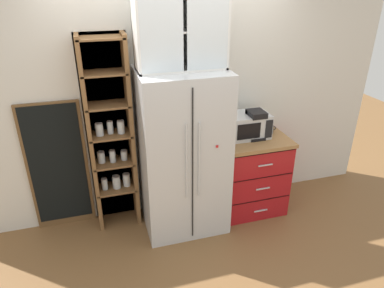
{
  "coord_description": "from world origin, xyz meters",
  "views": [
    {
      "loc": [
        -0.82,
        -3.11,
        2.5
      ],
      "look_at": [
        0.1,
        -0.0,
        0.95
      ],
      "focal_mm": 32.9,
      "sensor_mm": 36.0,
      "label": 1
    }
  ],
  "objects_px": {
    "microwave": "(248,125)",
    "chalkboard_menu": "(58,167)",
    "mug_sage": "(256,135)",
    "refrigerator": "(183,153)",
    "bottle_clear": "(251,124)",
    "coffee_maker": "(255,124)",
    "mug_charcoal": "(270,129)"
  },
  "relations": [
    {
      "from": "refrigerator",
      "to": "chalkboard_menu",
      "type": "distance_m",
      "value": 1.3
    },
    {
      "from": "coffee_maker",
      "to": "bottle_clear",
      "type": "xyz_separation_m",
      "value": [
        0.0,
        0.08,
        -0.03
      ]
    },
    {
      "from": "coffee_maker",
      "to": "bottle_clear",
      "type": "distance_m",
      "value": 0.09
    },
    {
      "from": "chalkboard_menu",
      "to": "microwave",
      "type": "bearing_deg",
      "value": -6.49
    },
    {
      "from": "refrigerator",
      "to": "mug_charcoal",
      "type": "bearing_deg",
      "value": 5.92
    },
    {
      "from": "bottle_clear",
      "to": "chalkboard_menu",
      "type": "bearing_deg",
      "value": 174.76
    },
    {
      "from": "coffee_maker",
      "to": "mug_sage",
      "type": "bearing_deg",
      "value": -86.99
    },
    {
      "from": "coffee_maker",
      "to": "mug_charcoal",
      "type": "xyz_separation_m",
      "value": [
        0.23,
        0.05,
        -0.11
      ]
    },
    {
      "from": "coffee_maker",
      "to": "mug_charcoal",
      "type": "relative_size",
      "value": 2.87
    },
    {
      "from": "mug_charcoal",
      "to": "bottle_clear",
      "type": "distance_m",
      "value": 0.24
    },
    {
      "from": "microwave",
      "to": "chalkboard_menu",
      "type": "xyz_separation_m",
      "value": [
        -2.01,
        0.23,
        -0.32
      ]
    },
    {
      "from": "mug_sage",
      "to": "bottle_clear",
      "type": "bearing_deg",
      "value": 91.0
    },
    {
      "from": "microwave",
      "to": "coffee_maker",
      "type": "relative_size",
      "value": 1.42
    },
    {
      "from": "microwave",
      "to": "mug_sage",
      "type": "relative_size",
      "value": 3.96
    },
    {
      "from": "mug_sage",
      "to": "bottle_clear",
      "type": "distance_m",
      "value": 0.15
    },
    {
      "from": "mug_sage",
      "to": "refrigerator",
      "type": "bearing_deg",
      "value": -178.66
    },
    {
      "from": "coffee_maker",
      "to": "chalkboard_menu",
      "type": "relative_size",
      "value": 0.22
    },
    {
      "from": "microwave",
      "to": "mug_sage",
      "type": "xyz_separation_m",
      "value": [
        0.06,
        -0.08,
        -0.09
      ]
    },
    {
      "from": "mug_charcoal",
      "to": "coffee_maker",
      "type": "bearing_deg",
      "value": -167.82
    },
    {
      "from": "bottle_clear",
      "to": "chalkboard_menu",
      "type": "distance_m",
      "value": 2.1
    },
    {
      "from": "refrigerator",
      "to": "bottle_clear",
      "type": "xyz_separation_m",
      "value": [
        0.82,
        0.14,
        0.17
      ]
    },
    {
      "from": "microwave",
      "to": "chalkboard_menu",
      "type": "distance_m",
      "value": 2.05
    },
    {
      "from": "microwave",
      "to": "mug_sage",
      "type": "height_order",
      "value": "microwave"
    },
    {
      "from": "mug_sage",
      "to": "bottle_clear",
      "type": "relative_size",
      "value": 0.4
    },
    {
      "from": "refrigerator",
      "to": "microwave",
      "type": "bearing_deg",
      "value": 7.6
    },
    {
      "from": "bottle_clear",
      "to": "mug_sage",
      "type": "bearing_deg",
      "value": -89.0
    },
    {
      "from": "mug_charcoal",
      "to": "bottle_clear",
      "type": "relative_size",
      "value": 0.39
    },
    {
      "from": "refrigerator",
      "to": "microwave",
      "type": "height_order",
      "value": "refrigerator"
    },
    {
      "from": "refrigerator",
      "to": "coffee_maker",
      "type": "relative_size",
      "value": 5.54
    },
    {
      "from": "microwave",
      "to": "bottle_clear",
      "type": "height_order",
      "value": "bottle_clear"
    },
    {
      "from": "microwave",
      "to": "chalkboard_menu",
      "type": "height_order",
      "value": "chalkboard_menu"
    },
    {
      "from": "mug_charcoal",
      "to": "chalkboard_menu",
      "type": "xyz_separation_m",
      "value": [
        -2.3,
        0.22,
        -0.24
      ]
    }
  ]
}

